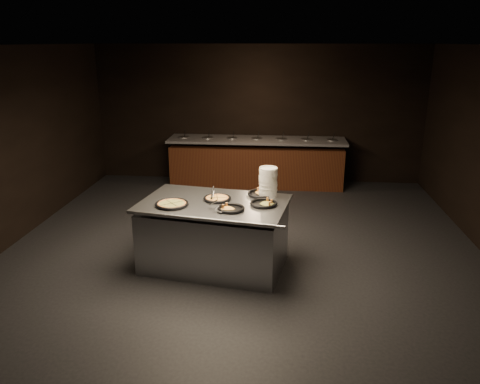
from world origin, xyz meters
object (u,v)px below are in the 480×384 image
at_px(pan_veggie_whole, 172,204).
at_px(pan_cheese_whole, 217,198).
at_px(serving_counter, 214,235).
at_px(plate_stack, 268,182).

relative_size(pan_veggie_whole, pan_cheese_whole, 1.17).
relative_size(serving_counter, plate_stack, 5.22).
bearing_deg(pan_veggie_whole, plate_stack, 22.32).
bearing_deg(serving_counter, pan_cheese_whole, 81.63).
height_order(serving_counter, pan_veggie_whole, pan_veggie_whole).
relative_size(serving_counter, pan_cheese_whole, 5.60).
bearing_deg(plate_stack, pan_veggie_whole, -157.68).
relative_size(plate_stack, pan_veggie_whole, 0.92).
xyz_separation_m(serving_counter, pan_cheese_whole, (0.03, 0.10, 0.50)).
bearing_deg(serving_counter, plate_stack, 34.39).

